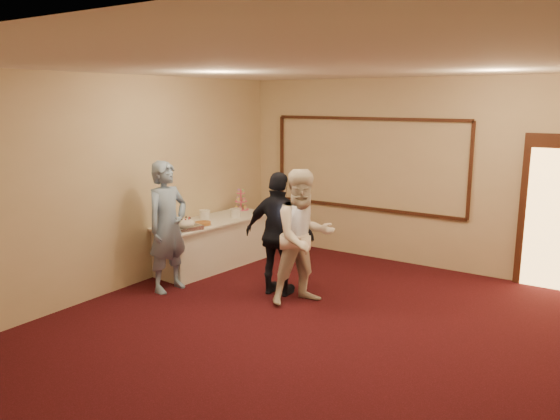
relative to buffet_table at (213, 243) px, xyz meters
The scene contains 14 objects.
floor 3.07m from the buffet_table, 31.45° to the right, with size 7.00×7.00×0.00m, color black.
room_walls 3.46m from the buffet_table, 31.45° to the right, with size 6.04×7.04×3.02m.
wall_molding 2.87m from the buffet_table, 46.25° to the left, with size 3.45×0.04×1.55m.
doorway 5.15m from the buffet_table, 21.43° to the left, with size 1.05×0.07×2.20m.
buffet_table is the anchor object (origin of this frame).
pavlova_tray 0.89m from the buffet_table, 80.81° to the right, with size 0.44×0.54×0.18m.
cupcake_stand 1.05m from the buffet_table, 97.07° to the left, with size 0.27×0.27×0.39m.
plate_stack_a 0.48m from the buffet_table, 166.70° to the right, with size 0.18×0.18×0.15m.
plate_stack_b 0.61m from the buffet_table, 62.02° to the left, with size 0.17×0.17×0.14m.
tart 0.59m from the buffet_table, 69.26° to the right, with size 0.28×0.28×0.06m.
man 1.33m from the buffet_table, 79.86° to the right, with size 0.67×0.44×1.84m, color #7A99C7.
woman 2.19m from the buffet_table, 15.61° to the right, with size 0.87×0.68×1.79m, color white.
guest 1.74m from the buffet_table, 16.70° to the right, with size 1.00×0.42×1.71m, color black.
camera_flash 2.10m from the buffet_table, 19.51° to the right, with size 0.07×0.04×0.05m, color white.
Camera 1 is at (3.00, -4.92, 2.67)m, focal length 35.00 mm.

